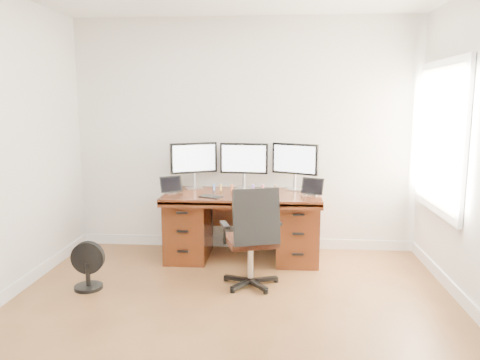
# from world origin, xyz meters

# --- Properties ---
(ground) EXTENTS (4.50, 4.50, 0.00)m
(ground) POSITION_xyz_m (0.00, 0.00, 0.00)
(ground) COLOR brown
(ground) RESTS_ON ground
(back_wall) EXTENTS (4.00, 0.10, 2.70)m
(back_wall) POSITION_xyz_m (0.00, 2.25, 1.35)
(back_wall) COLOR white
(back_wall) RESTS_ON ground
(desk) EXTENTS (1.70, 0.80, 0.75)m
(desk) POSITION_xyz_m (0.00, 1.83, 0.40)
(desk) COLOR #491F0E
(desk) RESTS_ON ground
(office_chair) EXTENTS (0.65, 0.65, 0.98)m
(office_chair) POSITION_xyz_m (0.15, 1.01, 0.32)
(office_chair) COLOR black
(office_chair) RESTS_ON ground
(floor_fan) EXTENTS (0.31, 0.26, 0.45)m
(floor_fan) POSITION_xyz_m (-1.38, 0.84, 0.22)
(floor_fan) COLOR black
(floor_fan) RESTS_ON ground
(monitor_left) EXTENTS (0.51, 0.28, 0.53)m
(monitor_left) POSITION_xyz_m (-0.58, 2.07, 1.09)
(monitor_left) COLOR silver
(monitor_left) RESTS_ON desk
(monitor_center) EXTENTS (0.55, 0.16, 0.53)m
(monitor_center) POSITION_xyz_m (-0.00, 2.07, 1.09)
(monitor_center) COLOR silver
(monitor_center) RESTS_ON desk
(monitor_right) EXTENTS (0.51, 0.27, 0.53)m
(monitor_right) POSITION_xyz_m (0.58, 2.07, 1.09)
(monitor_right) COLOR silver
(monitor_right) RESTS_ON desk
(tablet_left) EXTENTS (0.24, 0.18, 0.19)m
(tablet_left) POSITION_xyz_m (-0.78, 1.75, 0.84)
(tablet_left) COLOR silver
(tablet_left) RESTS_ON desk
(tablet_right) EXTENTS (0.25, 0.16, 0.19)m
(tablet_right) POSITION_xyz_m (0.76, 1.75, 0.84)
(tablet_right) COLOR silver
(tablet_right) RESTS_ON desk
(keyboard) EXTENTS (0.29, 0.19, 0.01)m
(keyboard) POSITION_xyz_m (0.05, 1.66, 0.76)
(keyboard) COLOR white
(keyboard) RESTS_ON desk
(trackpad) EXTENTS (0.15, 0.15, 0.01)m
(trackpad) POSITION_xyz_m (0.25, 1.58, 0.76)
(trackpad) COLOR silver
(trackpad) RESTS_ON desk
(drawing_tablet) EXTENTS (0.27, 0.23, 0.01)m
(drawing_tablet) POSITION_xyz_m (-0.31, 1.59, 0.76)
(drawing_tablet) COLOR black
(drawing_tablet) RESTS_ON desk
(phone) EXTENTS (0.13, 0.07, 0.01)m
(phone) POSITION_xyz_m (-0.00, 1.80, 0.76)
(phone) COLOR black
(phone) RESTS_ON desk
(figurine_blue) EXTENTS (0.03, 0.03, 0.08)m
(figurine_blue) POSITION_xyz_m (-0.33, 1.95, 0.79)
(figurine_blue) COLOR #5993EB
(figurine_blue) RESTS_ON desk
(figurine_yellow) EXTENTS (0.03, 0.03, 0.08)m
(figurine_yellow) POSITION_xyz_m (-0.25, 1.95, 0.79)
(figurine_yellow) COLOR #CAB452
(figurine_yellow) RESTS_ON desk
(figurine_orange) EXTENTS (0.03, 0.03, 0.08)m
(figurine_orange) POSITION_xyz_m (-0.13, 1.95, 0.79)
(figurine_orange) COLOR #EA7244
(figurine_orange) RESTS_ON desk
(figurine_purple) EXTENTS (0.03, 0.03, 0.08)m
(figurine_purple) POSITION_xyz_m (0.11, 1.95, 0.79)
(figurine_purple) COLOR #7B57D2
(figurine_purple) RESTS_ON desk
(figurine_pink) EXTENTS (0.03, 0.03, 0.08)m
(figurine_pink) POSITION_xyz_m (0.22, 1.95, 0.79)
(figurine_pink) COLOR pink
(figurine_pink) RESTS_ON desk
(figurine_brown) EXTENTS (0.03, 0.03, 0.08)m
(figurine_brown) POSITION_xyz_m (0.36, 1.95, 0.79)
(figurine_brown) COLOR olive
(figurine_brown) RESTS_ON desk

